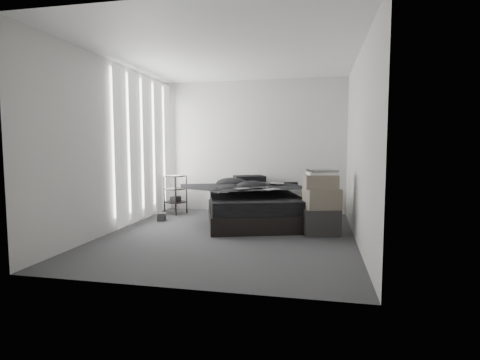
% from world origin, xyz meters
% --- Properties ---
extents(floor, '(3.60, 4.20, 0.01)m').
position_xyz_m(floor, '(0.00, 0.00, 0.00)').
color(floor, '#363639').
rests_on(floor, ground).
extents(ceiling, '(3.60, 4.20, 0.01)m').
position_xyz_m(ceiling, '(0.00, 0.00, 2.60)').
color(ceiling, white).
rests_on(ceiling, ground).
extents(wall_back, '(3.60, 0.01, 2.60)m').
position_xyz_m(wall_back, '(0.00, 2.10, 1.30)').
color(wall_back, beige).
rests_on(wall_back, ground).
extents(wall_front, '(3.60, 0.01, 2.60)m').
position_xyz_m(wall_front, '(0.00, -2.10, 1.30)').
color(wall_front, beige).
rests_on(wall_front, ground).
extents(wall_left, '(0.01, 4.20, 2.60)m').
position_xyz_m(wall_left, '(-1.80, 0.00, 1.30)').
color(wall_left, beige).
rests_on(wall_left, ground).
extents(wall_right, '(0.01, 4.20, 2.60)m').
position_xyz_m(wall_right, '(1.80, 0.00, 1.30)').
color(wall_right, beige).
rests_on(wall_right, ground).
extents(window_left, '(0.02, 2.00, 2.30)m').
position_xyz_m(window_left, '(-1.78, 0.90, 1.35)').
color(window_left, white).
rests_on(window_left, wall_left).
extents(curtain_left, '(0.06, 2.12, 2.48)m').
position_xyz_m(curtain_left, '(-1.73, 0.90, 1.28)').
color(curtain_left, white).
rests_on(curtain_left, wall_left).
extents(bed, '(2.05, 2.37, 0.27)m').
position_xyz_m(bed, '(0.19, 1.02, 0.14)').
color(bed, black).
rests_on(bed, floor).
extents(mattress, '(1.98, 2.30, 0.21)m').
position_xyz_m(mattress, '(0.19, 1.02, 0.38)').
color(mattress, black).
rests_on(mattress, bed).
extents(duvet, '(1.93, 2.08, 0.23)m').
position_xyz_m(duvet, '(0.21, 0.97, 0.60)').
color(duvet, black).
rests_on(duvet, mattress).
extents(pillow_lower, '(0.70, 0.57, 0.14)m').
position_xyz_m(pillow_lower, '(-0.09, 1.75, 0.55)').
color(pillow_lower, black).
rests_on(pillow_lower, mattress).
extents(pillow_upper, '(0.67, 0.58, 0.13)m').
position_xyz_m(pillow_upper, '(-0.02, 1.75, 0.69)').
color(pillow_upper, black).
rests_on(pillow_upper, pillow_lower).
extents(laptop, '(0.32, 0.21, 0.03)m').
position_xyz_m(laptop, '(0.53, 1.18, 0.73)').
color(laptop, silver).
rests_on(laptop, duvet).
extents(comic_a, '(0.30, 0.29, 0.01)m').
position_xyz_m(comic_a, '(0.12, 0.44, 0.72)').
color(comic_a, black).
rests_on(comic_a, duvet).
extents(comic_b, '(0.27, 0.19, 0.01)m').
position_xyz_m(comic_b, '(0.36, 0.66, 0.73)').
color(comic_b, black).
rests_on(comic_b, duvet).
extents(comic_c, '(0.29, 0.30, 0.01)m').
position_xyz_m(comic_c, '(0.56, 0.42, 0.74)').
color(comic_c, black).
rests_on(comic_c, duvet).
extents(side_stand, '(0.52, 0.52, 0.73)m').
position_xyz_m(side_stand, '(-1.44, 1.55, 0.37)').
color(side_stand, black).
rests_on(side_stand, floor).
extents(papers, '(0.32, 0.26, 0.01)m').
position_xyz_m(papers, '(-1.43, 1.53, 0.74)').
color(papers, white).
rests_on(papers, side_stand).
extents(floor_books, '(0.19, 0.23, 0.13)m').
position_xyz_m(floor_books, '(-1.43, 0.83, 0.07)').
color(floor_books, black).
rests_on(floor_books, floor).
extents(box_lower, '(0.61, 0.53, 0.39)m').
position_xyz_m(box_lower, '(1.32, 0.37, 0.19)').
color(box_lower, black).
rests_on(box_lower, floor).
extents(box_mid, '(0.59, 0.52, 0.30)m').
position_xyz_m(box_mid, '(1.33, 0.36, 0.54)').
color(box_mid, '#665D50').
rests_on(box_mid, box_lower).
extents(box_upper, '(0.53, 0.46, 0.21)m').
position_xyz_m(box_upper, '(1.31, 0.37, 0.79)').
color(box_upper, '#665D50').
rests_on(box_upper, box_mid).
extents(art_book_white, '(0.47, 0.41, 0.04)m').
position_xyz_m(art_book_white, '(1.32, 0.37, 0.91)').
color(art_book_white, silver).
rests_on(art_book_white, box_upper).
extents(art_book_snake, '(0.47, 0.42, 0.04)m').
position_xyz_m(art_book_snake, '(1.33, 0.36, 0.95)').
color(art_book_snake, silver).
rests_on(art_book_snake, art_book_white).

